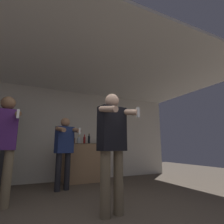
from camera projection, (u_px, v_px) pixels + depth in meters
name	position (u px, v px, depth m)	size (l,w,h in m)	color
wall_back	(63.00, 134.00, 4.97)	(7.00, 0.06, 2.55)	beige
ceiling_slab	(80.00, 67.00, 3.72)	(7.00, 3.85, 0.05)	silver
counter	(84.00, 162.00, 4.76)	(1.13, 0.62, 1.01)	#997551
bottle_clear_vodka	(74.00, 140.00, 4.66)	(0.07, 0.07, 0.25)	#563314
bottle_dark_rum	(89.00, 139.00, 4.84)	(0.06, 0.06, 0.28)	black
bottle_tall_gin	(99.00, 141.00, 4.97)	(0.07, 0.07, 0.24)	maroon
bottle_red_label	(79.00, 140.00, 4.72)	(0.09, 0.09, 0.22)	silver
bottle_green_wine	(84.00, 140.00, 4.79)	(0.06, 0.06, 0.26)	maroon
person_woman_foreground	(112.00, 142.00, 2.51)	(0.53, 0.53, 1.70)	#75664C
person_man_side	(4.00, 142.00, 2.76)	(0.44, 0.43, 1.73)	#75664C
person_spectator_back	(64.00, 146.00, 3.86)	(0.53, 0.54, 1.56)	black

